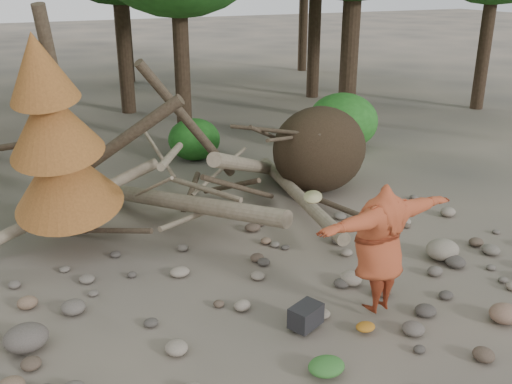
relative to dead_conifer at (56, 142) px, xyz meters
name	(u,v)px	position (x,y,z in m)	size (l,w,h in m)	color
ground	(316,307)	(3.12, -3.37, -2.11)	(120.00, 120.00, 0.00)	#514C44
deadfall_pile	(298,155)	(5.13, 0.87, -1.16)	(8.55, 5.24, 3.30)	#332619
dead_conifer	(56,142)	(0.00, 0.00, 0.00)	(2.06, 2.16, 4.35)	#4C3F30
bush_mid	(194,139)	(3.92, 4.43, -1.55)	(1.40, 1.40, 1.12)	#22671E
bush_right	(343,121)	(8.12, 3.63, -1.31)	(2.00, 2.00, 1.60)	#2C7B26
frisbee_thrower	(380,248)	(3.84, -3.86, -1.05)	(2.48, 0.93, 1.97)	#AB4526
backpack	(306,319)	(2.69, -3.80, -1.95)	(0.47, 0.31, 0.31)	black
cloth_green	(326,370)	(2.42, -4.80, -2.02)	(0.48, 0.40, 0.18)	#316B2A
cloth_orange	(365,330)	(3.40, -4.25, -2.06)	(0.29, 0.24, 0.10)	#A4661C
boulder_front_right	(504,314)	(5.39, -4.86, -1.98)	(0.45, 0.41, 0.27)	#826451
boulder_mid_right	(442,250)	(5.95, -2.96, -1.93)	(0.60, 0.54, 0.36)	gray
boulder_mid_left	(26,338)	(-0.94, -2.62, -1.93)	(0.59, 0.53, 0.35)	#58504A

